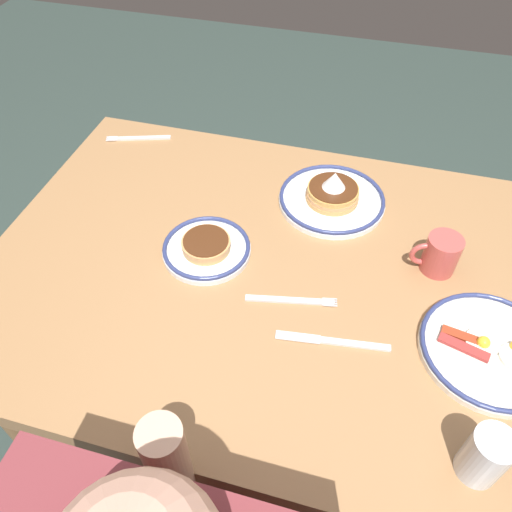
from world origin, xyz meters
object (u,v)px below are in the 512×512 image
object	(u,v)px
plate_near_main	(332,197)
plate_center_pancakes	(207,248)
butter_knife	(332,341)
fork_far	(292,300)
drinking_glass	(484,457)
fork_near	(138,138)
coffee_mug	(440,254)
plate_far_companion	(490,350)

from	to	relation	value
plate_near_main	plate_center_pancakes	bearing A→B (deg)	44.83
butter_knife	fork_far	bearing A→B (deg)	-38.26
drinking_glass	fork_near	size ratio (longest dim) A/B	0.60
coffee_mug	drinking_glass	world-z (taller)	drinking_glass
coffee_mug	butter_knife	world-z (taller)	coffee_mug
plate_center_pancakes	drinking_glass	bearing A→B (deg)	149.37
plate_center_pancakes	fork_far	world-z (taller)	plate_center_pancakes
fork_near	fork_far	bearing A→B (deg)	140.44
fork_near	butter_knife	xyz separation A→B (m)	(-0.67, 0.55, -0.00)
plate_far_companion	butter_knife	distance (m)	0.31
plate_near_main	fork_far	size ratio (longest dim) A/B	1.38
fork_near	plate_center_pancakes	bearing A→B (deg)	132.25
plate_center_pancakes	butter_knife	size ratio (longest dim) A/B	0.89
plate_far_companion	drinking_glass	xyz separation A→B (m)	(0.03, 0.24, 0.04)
plate_far_companion	plate_center_pancakes	bearing A→B (deg)	-10.13
plate_near_main	coffee_mug	xyz separation A→B (m)	(-0.26, 0.16, 0.03)
plate_near_main	plate_center_pancakes	distance (m)	0.35
plate_center_pancakes	fork_far	xyz separation A→B (m)	(-0.22, 0.09, -0.01)
fork_near	plate_far_companion	bearing A→B (deg)	153.03
plate_near_main	fork_near	size ratio (longest dim) A/B	1.46
coffee_mug	fork_near	bearing A→B (deg)	-18.67
fork_far	butter_knife	size ratio (longest dim) A/B	0.85
plate_near_main	butter_knife	xyz separation A→B (m)	(-0.07, 0.42, -0.02)
plate_center_pancakes	plate_far_companion	bearing A→B (deg)	169.87
plate_near_main	fork_near	world-z (taller)	plate_near_main
plate_near_main	drinking_glass	size ratio (longest dim) A/B	2.44
drinking_glass	fork_far	bearing A→B (deg)	-35.36
plate_far_companion	fork_near	distance (m)	1.09
plate_far_companion	fork_near	size ratio (longest dim) A/B	1.49
coffee_mug	fork_near	xyz separation A→B (m)	(0.86, -0.29, -0.04)
coffee_mug	plate_near_main	bearing A→B (deg)	-30.98
plate_center_pancakes	drinking_glass	xyz separation A→B (m)	(-0.59, 0.35, 0.03)
plate_center_pancakes	coffee_mug	distance (m)	0.52
plate_far_companion	drinking_glass	bearing A→B (deg)	82.67
plate_center_pancakes	fork_near	distance (m)	0.52
plate_center_pancakes	drinking_glass	distance (m)	0.69
coffee_mug	butter_knife	distance (m)	0.32
plate_center_pancakes	fork_near	world-z (taller)	plate_center_pancakes
fork_far	plate_far_companion	bearing A→B (deg)	176.65
plate_near_main	plate_far_companion	xyz separation A→B (m)	(-0.37, 0.36, -0.01)
drinking_glass	fork_far	world-z (taller)	drinking_glass
coffee_mug	butter_knife	xyz separation A→B (m)	(0.19, 0.26, -0.04)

